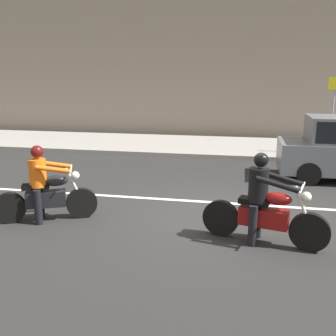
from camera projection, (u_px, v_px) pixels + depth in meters
ground_plane at (213, 216)px, 8.10m from camera, size 80.00×80.00×0.00m
sidewalk_slab at (230, 147)px, 15.71m from camera, size 40.00×4.40×0.14m
building_facade at (237, 24)px, 17.74m from camera, size 40.00×1.40×10.48m
lane_marking_stripe at (191, 201)px, 9.07m from camera, size 18.00×0.14×0.01m
motorcycle_with_rider_black_leather at (263, 207)px, 6.67m from camera, size 2.19×0.83×1.62m
motorcycle_with_rider_orange_stripe at (45, 190)px, 7.73m from camera, size 1.92×1.01×1.56m
street_sign_post at (333, 108)px, 13.53m from camera, size 0.44×0.08×2.75m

